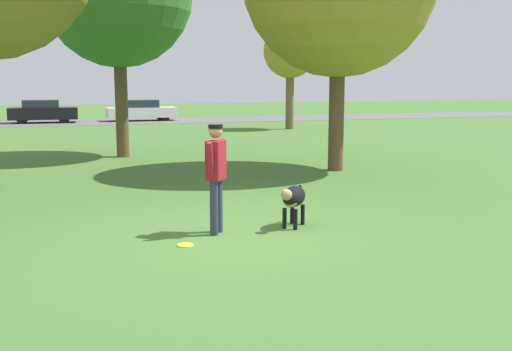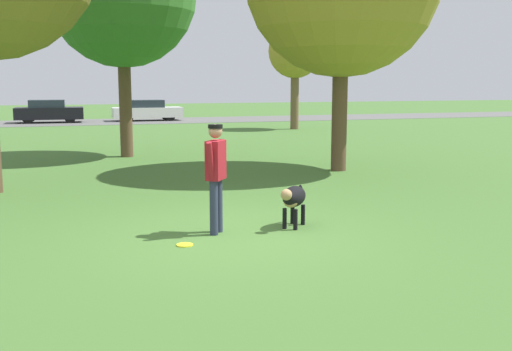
{
  "view_description": "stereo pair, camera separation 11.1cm",
  "coord_description": "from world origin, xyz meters",
  "px_view_note": "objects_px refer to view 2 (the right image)",
  "views": [
    {
      "loc": [
        -2.63,
        -8.85,
        2.38
      ],
      "look_at": [
        0.45,
        0.16,
        0.9
      ],
      "focal_mm": 42.0,
      "sensor_mm": 36.0,
      "label": 1
    },
    {
      "loc": [
        -2.52,
        -8.89,
        2.38
      ],
      "look_at": [
        0.45,
        0.16,
        0.9
      ],
      "focal_mm": 42.0,
      "sensor_mm": 36.0,
      "label": 2
    }
  ],
  "objects_px": {
    "person": "(216,169)",
    "tree_far_right": "(295,52)",
    "parked_car_white": "(147,110)",
    "frisbee": "(185,245)",
    "parked_car_black": "(49,111)",
    "dog": "(293,198)"
  },
  "relations": [
    {
      "from": "tree_far_right",
      "to": "parked_car_white",
      "type": "height_order",
      "value": "tree_far_right"
    },
    {
      "from": "person",
      "to": "parked_car_white",
      "type": "xyz_separation_m",
      "value": [
        2.96,
        29.08,
        -0.37
      ]
    },
    {
      "from": "tree_far_right",
      "to": "frisbee",
      "type": "bearing_deg",
      "value": -115.9
    },
    {
      "from": "dog",
      "to": "parked_car_white",
      "type": "relative_size",
      "value": 0.19
    },
    {
      "from": "frisbee",
      "to": "tree_far_right",
      "type": "height_order",
      "value": "tree_far_right"
    },
    {
      "from": "frisbee",
      "to": "tree_far_right",
      "type": "relative_size",
      "value": 0.05
    },
    {
      "from": "person",
      "to": "tree_far_right",
      "type": "bearing_deg",
      "value": 10.22
    },
    {
      "from": "dog",
      "to": "parked_car_white",
      "type": "xyz_separation_m",
      "value": [
        1.65,
        29.09,
        0.17
      ]
    },
    {
      "from": "dog",
      "to": "tree_far_right",
      "type": "bearing_deg",
      "value": -161.09
    },
    {
      "from": "parked_car_white",
      "to": "person",
      "type": "bearing_deg",
      "value": -96.08
    },
    {
      "from": "frisbee",
      "to": "parked_car_white",
      "type": "relative_size",
      "value": 0.06
    },
    {
      "from": "person",
      "to": "parked_car_black",
      "type": "bearing_deg",
      "value": 40.93
    },
    {
      "from": "parked_car_black",
      "to": "parked_car_white",
      "type": "distance_m",
      "value": 5.83
    },
    {
      "from": "parked_car_black",
      "to": "dog",
      "type": "bearing_deg",
      "value": -79.89
    },
    {
      "from": "dog",
      "to": "parked_car_black",
      "type": "xyz_separation_m",
      "value": [
        -4.19,
        29.0,
        0.19
      ]
    },
    {
      "from": "frisbee",
      "to": "parked_car_black",
      "type": "height_order",
      "value": "parked_car_black"
    },
    {
      "from": "dog",
      "to": "frisbee",
      "type": "bearing_deg",
      "value": -33.28
    },
    {
      "from": "parked_car_white",
      "to": "parked_car_black",
      "type": "bearing_deg",
      "value": -179.42
    },
    {
      "from": "frisbee",
      "to": "parked_car_black",
      "type": "relative_size",
      "value": 0.06
    },
    {
      "from": "person",
      "to": "frisbee",
      "type": "xyz_separation_m",
      "value": [
        -0.63,
        -0.56,
        -1.02
      ]
    },
    {
      "from": "person",
      "to": "parked_car_white",
      "type": "height_order",
      "value": "person"
    },
    {
      "from": "tree_far_right",
      "to": "parked_car_white",
      "type": "xyz_separation_m",
      "value": [
        -6.31,
        9.26,
        -3.25
      ]
    }
  ]
}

